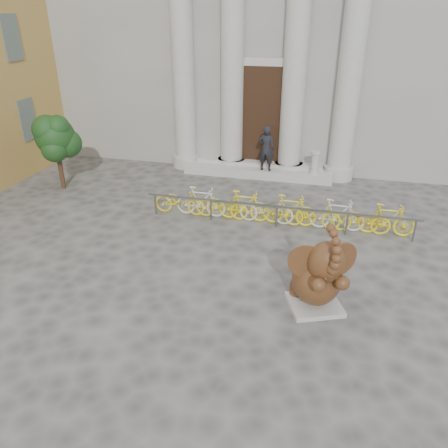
% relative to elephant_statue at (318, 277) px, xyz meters
% --- Properties ---
extents(ground, '(80.00, 80.00, 0.00)m').
position_rel_elephant_statue_xyz_m(ground, '(-2.81, -0.89, -0.83)').
color(ground, '#474442').
rests_on(ground, ground).
extents(classical_building, '(22.00, 10.70, 12.00)m').
position_rel_elephant_statue_xyz_m(classical_building, '(-2.81, 14.04, 5.15)').
color(classical_building, gray).
rests_on(classical_building, ground).
extents(entrance_steps, '(6.00, 1.20, 0.36)m').
position_rel_elephant_statue_xyz_m(entrance_steps, '(-2.81, 8.51, -0.65)').
color(entrance_steps, '#A8A59E').
rests_on(entrance_steps, ground).
extents(elephant_statue, '(1.54, 1.81, 2.28)m').
position_rel_elephant_statue_xyz_m(elephant_statue, '(0.00, 0.00, 0.00)').
color(elephant_statue, '#A8A59E').
rests_on(elephant_statue, ground).
extents(bike_rack, '(8.42, 0.53, 1.00)m').
position_rel_elephant_statue_xyz_m(bike_rack, '(-1.43, 4.15, -0.33)').
color(bike_rack, slate).
rests_on(bike_rack, ground).
extents(tree, '(1.61, 1.47, 2.80)m').
position_rel_elephant_statue_xyz_m(tree, '(-9.72, 5.26, 1.12)').
color(tree, '#332114').
rests_on(tree, ground).
extents(pedestrian, '(0.67, 0.47, 1.76)m').
position_rel_elephant_statue_xyz_m(pedestrian, '(-2.45, 8.16, 0.41)').
color(pedestrian, black).
rests_on(pedestrian, entrance_steps).
extents(balustrade_post, '(0.36, 0.36, 0.88)m').
position_rel_elephant_statue_xyz_m(balustrade_post, '(-0.54, 8.21, -0.06)').
color(balustrade_post, '#A8A59E').
rests_on(balustrade_post, entrance_steps).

